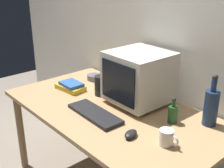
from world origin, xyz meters
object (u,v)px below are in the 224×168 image
object	(u,v)px
keyboard	(95,114)
cd_spindle	(94,77)
mug	(167,138)
computer_mouse	(131,134)
metal_canister	(101,86)
bottle_tall	(211,106)
bottle_short	(173,113)
book_stack	(71,86)
crt_monitor	(139,77)

from	to	relation	value
keyboard	cd_spindle	bearing A→B (deg)	144.70
mug	computer_mouse	bearing A→B (deg)	-154.45
computer_mouse	metal_canister	bearing A→B (deg)	138.83
bottle_tall	mug	world-z (taller)	bottle_tall
bottle_short	cd_spindle	bearing A→B (deg)	174.14
book_stack	mug	xyz separation A→B (m)	(0.98, -0.04, 0.02)
crt_monitor	metal_canister	world-z (taller)	crt_monitor
cd_spindle	metal_canister	bearing A→B (deg)	-29.39
keyboard	book_stack	bearing A→B (deg)	167.31
keyboard	metal_canister	world-z (taller)	metal_canister
computer_mouse	metal_canister	world-z (taller)	metal_canister
computer_mouse	book_stack	distance (m)	0.81
computer_mouse	mug	bearing A→B (deg)	7.70
keyboard	bottle_tall	size ratio (longest dim) A/B	1.30
bottle_short	book_stack	size ratio (longest dim) A/B	0.67
book_stack	cd_spindle	world-z (taller)	book_stack
crt_monitor	mug	bearing A→B (deg)	-29.60
crt_monitor	mug	xyz separation A→B (m)	(0.47, -0.27, -0.15)
bottle_tall	metal_canister	bearing A→B (deg)	-164.59
keyboard	computer_mouse	bearing A→B (deg)	1.26
computer_mouse	bottle_tall	world-z (taller)	bottle_tall
computer_mouse	cd_spindle	bearing A→B (deg)	136.73
bottle_tall	metal_canister	distance (m)	0.81
book_stack	keyboard	bearing A→B (deg)	-15.13
cd_spindle	book_stack	bearing A→B (deg)	-78.90
book_stack	metal_canister	world-z (taller)	metal_canister
keyboard	bottle_tall	distance (m)	0.72
keyboard	book_stack	xyz separation A→B (m)	(-0.46, 0.12, 0.02)
metal_canister	book_stack	bearing A→B (deg)	-153.88
crt_monitor	computer_mouse	size ratio (longest dim) A/B	3.96
mug	metal_canister	world-z (taller)	metal_canister
keyboard	cd_spindle	size ratio (longest dim) A/B	3.50
metal_canister	keyboard	bearing A→B (deg)	-45.99
crt_monitor	metal_canister	xyz separation A→B (m)	(-0.28, -0.11, -0.12)
mug	cd_spindle	distance (m)	1.09
keyboard	metal_canister	xyz separation A→B (m)	(-0.23, 0.24, 0.06)
bottle_short	bottle_tall	bearing A→B (deg)	42.04
crt_monitor	computer_mouse	bearing A→B (deg)	-51.09
crt_monitor	cd_spindle	size ratio (longest dim) A/B	3.30
cd_spindle	metal_canister	xyz separation A→B (m)	(0.28, -0.16, 0.05)
cd_spindle	metal_canister	world-z (taller)	metal_canister
crt_monitor	bottle_short	bearing A→B (deg)	-7.08
bottle_tall	bottle_short	distance (m)	0.23
crt_monitor	metal_canister	bearing A→B (deg)	-158.81
crt_monitor	keyboard	bearing A→B (deg)	-98.56
keyboard	bottle_short	distance (m)	0.50
bottle_short	mug	world-z (taller)	bottle_short
crt_monitor	book_stack	size ratio (longest dim) A/B	1.61
mug	cd_spindle	bearing A→B (deg)	162.96
cd_spindle	mug	bearing A→B (deg)	-17.04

